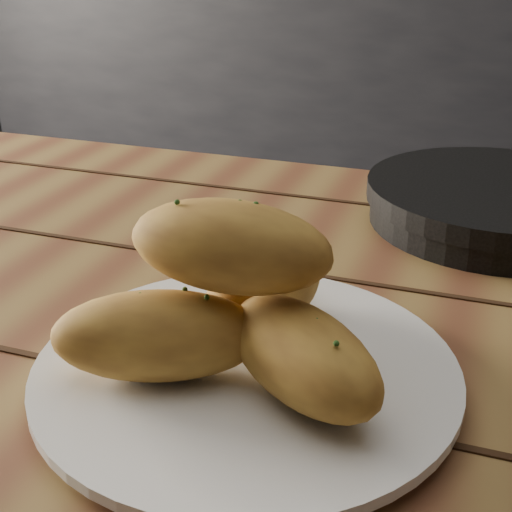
{
  "coord_description": "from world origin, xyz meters",
  "views": [
    {
      "loc": [
        0.49,
        -0.89,
        1.04
      ],
      "look_at": [
        0.34,
        -0.48,
        0.84
      ],
      "focal_mm": 50.0,
      "sensor_mm": 36.0,
      "label": 1
    }
  ],
  "objects": [
    {
      "name": "skillet",
      "position": [
        0.49,
        -0.13,
        0.77
      ],
      "size": [
        0.4,
        0.28,
        0.05
      ],
      "color": "black",
      "rests_on": "table"
    },
    {
      "name": "bread_rolls",
      "position": [
        0.34,
        -0.5,
        0.81
      ],
      "size": [
        0.24,
        0.21,
        0.12
      ],
      "color": "gold",
      "rests_on": "plate"
    },
    {
      "name": "plate",
      "position": [
        0.34,
        -0.5,
        0.76
      ],
      "size": [
        0.29,
        0.29,
        0.02
      ],
      "color": "white",
      "rests_on": "table"
    },
    {
      "name": "counter",
      "position": [
        0.0,
        1.7,
        0.45
      ],
      "size": [
        2.8,
        0.6,
        0.9
      ],
      "primitive_type": "cube",
      "color": "black",
      "rests_on": "ground"
    },
    {
      "name": "table",
      "position": [
        0.51,
        -0.42,
        0.65
      ],
      "size": [
        1.56,
        0.86,
        0.75
      ],
      "color": "olive",
      "rests_on": "ground"
    }
  ]
}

